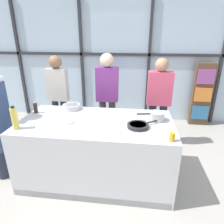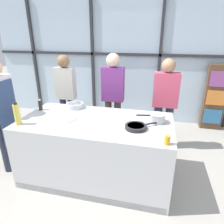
% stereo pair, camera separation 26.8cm
% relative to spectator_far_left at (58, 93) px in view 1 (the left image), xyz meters
% --- Properties ---
extents(ground_plane, '(18.00, 18.00, 0.00)m').
position_rel_spectator_far_left_xyz_m(ground_plane, '(0.92, -1.04, -0.95)').
color(ground_plane, '#ADA89E').
extents(back_window_wall, '(6.40, 0.10, 2.80)m').
position_rel_spectator_far_left_xyz_m(back_window_wall, '(0.92, 1.25, 0.46)').
color(back_window_wall, silver).
rests_on(back_window_wall, ground_plane).
extents(bookshelf, '(0.42, 0.19, 1.40)m').
position_rel_spectator_far_left_xyz_m(bookshelf, '(2.89, 1.07, -0.24)').
color(bookshelf, brown).
rests_on(bookshelf, ground_plane).
extents(demo_island, '(2.04, 1.04, 0.89)m').
position_rel_spectator_far_left_xyz_m(demo_island, '(0.92, -1.04, -0.50)').
color(demo_island, silver).
rests_on(demo_island, ground_plane).
extents(spectator_far_left, '(0.37, 0.23, 1.63)m').
position_rel_spectator_far_left_xyz_m(spectator_far_left, '(0.00, 0.00, 0.00)').
color(spectator_far_left, '#232838').
rests_on(spectator_far_left, ground_plane).
extents(spectator_center_left, '(0.39, 0.23, 1.67)m').
position_rel_spectator_far_left_xyz_m(spectator_center_left, '(0.92, -0.00, 0.02)').
color(spectator_center_left, '#47382D').
rests_on(spectator_center_left, ground_plane).
extents(spectator_center_right, '(0.42, 0.23, 1.61)m').
position_rel_spectator_far_left_xyz_m(spectator_center_right, '(1.83, -0.00, -0.03)').
color(spectator_center_right, '#232838').
rests_on(spectator_center_right, ground_plane).
extents(frying_pan, '(0.43, 0.33, 0.04)m').
position_rel_spectator_far_left_xyz_m(frying_pan, '(1.48, -1.16, -0.03)').
color(frying_pan, '#232326').
rests_on(frying_pan, demo_island).
extents(saucepan, '(0.37, 0.20, 0.12)m').
position_rel_spectator_far_left_xyz_m(saucepan, '(1.72, -0.91, 0.01)').
color(saucepan, silver).
rests_on(saucepan, demo_island).
extents(white_plate, '(0.27, 0.27, 0.01)m').
position_rel_spectator_far_left_xyz_m(white_plate, '(0.51, -1.11, -0.05)').
color(white_plate, white).
rests_on(white_plate, demo_island).
extents(mixing_bowl, '(0.26, 0.26, 0.08)m').
position_rel_spectator_far_left_xyz_m(mixing_bowl, '(0.46, -0.65, -0.01)').
color(mixing_bowl, silver).
rests_on(mixing_bowl, demo_island).
extents(oil_bottle, '(0.08, 0.08, 0.29)m').
position_rel_spectator_far_left_xyz_m(oil_bottle, '(-0.00, -1.38, 0.08)').
color(oil_bottle, '#E0CC4C').
rests_on(oil_bottle, demo_island).
extents(pepper_grinder, '(0.06, 0.06, 0.18)m').
position_rel_spectator_far_left_xyz_m(pepper_grinder, '(-0.01, -0.85, 0.02)').
color(pepper_grinder, '#332319').
rests_on(pepper_grinder, demo_island).
extents(juice_glass_near, '(0.06, 0.06, 0.10)m').
position_rel_spectator_far_left_xyz_m(juice_glass_near, '(1.84, -1.46, -0.01)').
color(juice_glass_near, orange).
rests_on(juice_glass_near, demo_island).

